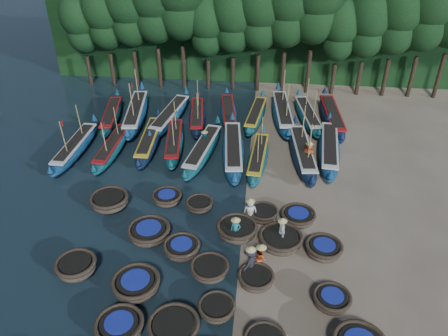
# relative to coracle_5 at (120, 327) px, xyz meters

# --- Properties ---
(ground) EXTENTS (120.00, 120.00, 0.00)m
(ground) POSITION_rel_coracle_5_xyz_m (4.84, 7.18, -0.43)
(ground) COLOR gray
(ground) RESTS_ON ground
(foliage_wall) EXTENTS (40.00, 3.00, 10.00)m
(foliage_wall) POSITION_rel_coracle_5_xyz_m (4.84, 30.68, 4.57)
(foliage_wall) COLOR black
(foliage_wall) RESTS_ON ground
(coracle_5) EXTENTS (2.20, 2.20, 0.74)m
(coracle_5) POSITION_rel_coracle_5_xyz_m (0.00, 0.00, 0.00)
(coracle_5) COLOR #4B402F
(coracle_5) RESTS_ON ground
(coracle_6) EXTENTS (2.28, 2.28, 0.74)m
(coracle_6) POSITION_rel_coracle_5_xyz_m (2.32, 0.20, -0.00)
(coracle_6) COLOR #4B402F
(coracle_6) RESTS_ON ground
(coracle_7) EXTENTS (1.99, 1.99, 0.65)m
(coracle_7) POSITION_rel_coracle_5_xyz_m (4.04, 1.42, -0.05)
(coracle_7) COLOR #4B402F
(coracle_7) RESTS_ON ground
(coracle_10) EXTENTS (2.32, 2.32, 0.83)m
(coracle_10) POSITION_rel_coracle_5_xyz_m (-3.17, 3.17, 0.05)
(coracle_10) COLOR #4B402F
(coracle_10) RESTS_ON ground
(coracle_11) EXTENTS (2.50, 2.50, 0.81)m
(coracle_11) POSITION_rel_coracle_5_xyz_m (0.08, 2.35, 0.04)
(coracle_11) COLOR #4B402F
(coracle_11) RESTS_ON ground
(coracle_12) EXTENTS (1.97, 1.97, 0.68)m
(coracle_12) POSITION_rel_coracle_5_xyz_m (3.42, 3.75, -0.04)
(coracle_12) COLOR #4B402F
(coracle_12) RESTS_ON ground
(coracle_13) EXTENTS (2.07, 2.07, 0.70)m
(coracle_13) POSITION_rel_coracle_5_xyz_m (5.72, 3.33, -0.02)
(coracle_13) COLOR #4B402F
(coracle_13) RESTS_ON ground
(coracle_14) EXTENTS (1.99, 1.99, 0.70)m
(coracle_14) POSITION_rel_coracle_5_xyz_m (9.23, 2.39, -0.02)
(coracle_14) COLOR #4B402F
(coracle_14) RESTS_ON ground
(coracle_15) EXTENTS (2.70, 2.70, 0.78)m
(coracle_15) POSITION_rel_coracle_5_xyz_m (-0.21, 6.06, 0.03)
(coracle_15) COLOR #4B402F
(coracle_15) RESTS_ON ground
(coracle_16) EXTENTS (2.04, 2.04, 0.76)m
(coracle_16) POSITION_rel_coracle_5_xyz_m (1.80, 5.01, 0.01)
(coracle_16) COLOR #4B402F
(coracle_16) RESTS_ON ground
(coracle_17) EXTENTS (2.71, 2.71, 0.82)m
(coracle_17) POSITION_rel_coracle_5_xyz_m (4.56, 6.71, 0.04)
(coracle_17) COLOR #4B402F
(coracle_17) RESTS_ON ground
(coracle_18) EXTENTS (2.71, 2.71, 0.81)m
(coracle_18) POSITION_rel_coracle_5_xyz_m (6.93, 6.13, 0.04)
(coracle_18) COLOR #4B402F
(coracle_18) RESTS_ON ground
(coracle_19) EXTENTS (2.12, 2.12, 0.75)m
(coracle_19) POSITION_rel_coracle_5_xyz_m (9.17, 5.69, 0.01)
(coracle_19) COLOR #4B402F
(coracle_19) RESTS_ON ground
(coracle_20) EXTENTS (2.48, 2.48, 0.84)m
(coracle_20) POSITION_rel_coracle_5_xyz_m (-3.23, 8.53, 0.06)
(coracle_20) COLOR #4B402F
(coracle_20) RESTS_ON ground
(coracle_21) EXTENTS (2.12, 2.12, 0.68)m
(coracle_21) POSITION_rel_coracle_5_xyz_m (0.10, 9.30, -0.03)
(coracle_21) COLOR #4B402F
(coracle_21) RESTS_ON ground
(coracle_22) EXTENTS (1.66, 1.66, 0.66)m
(coracle_22) POSITION_rel_coracle_5_xyz_m (2.17, 8.83, -0.05)
(coracle_22) COLOR #4B402F
(coracle_22) RESTS_ON ground
(coracle_23) EXTENTS (2.14, 2.14, 0.68)m
(coracle_23) POSITION_rel_coracle_5_xyz_m (5.97, 8.34, -0.04)
(coracle_23) COLOR #4B402F
(coracle_23) RESTS_ON ground
(coracle_24) EXTENTS (2.23, 2.23, 0.68)m
(coracle_24) POSITION_rel_coracle_5_xyz_m (7.95, 8.28, -0.04)
(coracle_24) COLOR #4B402F
(coracle_24) RESTS_ON ground
(long_boat_0) EXTENTS (1.63, 7.86, 3.34)m
(long_boat_0) POSITION_rel_coracle_5_xyz_m (-7.65, 14.41, 0.10)
(long_boat_0) COLOR navy
(long_boat_0) RESTS_ON ground
(long_boat_1) EXTENTS (1.49, 7.44, 3.16)m
(long_boat_1) POSITION_rel_coracle_5_xyz_m (-5.02, 14.75, 0.08)
(long_boat_1) COLOR #0F5957
(long_boat_1) RESTS_ON ground
(long_boat_2) EXTENTS (1.74, 7.87, 1.39)m
(long_boat_2) POSITION_rel_coracle_5_xyz_m (-2.58, 15.86, 0.10)
(long_boat_2) COLOR #0D1932
(long_boat_2) RESTS_ON ground
(long_boat_3) EXTENTS (2.31, 7.60, 3.25)m
(long_boat_3) POSITION_rel_coracle_5_xyz_m (-0.74, 15.90, 0.09)
(long_boat_3) COLOR #0F5957
(long_boat_3) RESTS_ON ground
(long_boat_4) EXTENTS (2.68, 8.05, 1.43)m
(long_boat_4) POSITION_rel_coracle_5_xyz_m (1.53, 14.89, 0.12)
(long_boat_4) COLOR #0F5957
(long_boat_4) RESTS_ON ground
(long_boat_5) EXTENTS (2.39, 8.84, 1.56)m
(long_boat_5) POSITION_rel_coracle_5_xyz_m (3.67, 15.01, 0.17)
(long_boat_5) COLOR navy
(long_boat_5) RESTS_ON ground
(long_boat_6) EXTENTS (1.84, 7.33, 3.12)m
(long_boat_6) POSITION_rel_coracle_5_xyz_m (5.46, 14.33, 0.07)
(long_boat_6) COLOR #0F5957
(long_boat_6) RESTS_ON ground
(long_boat_7) EXTENTS (2.27, 8.50, 3.62)m
(long_boat_7) POSITION_rel_coracle_5_xyz_m (8.54, 15.19, 0.15)
(long_boat_7) COLOR #0D1932
(long_boat_7) RESTS_ON ground
(long_boat_8) EXTENTS (2.29, 8.62, 1.52)m
(long_boat_8) POSITION_rel_coracle_5_xyz_m (10.46, 15.84, 0.15)
(long_boat_8) COLOR navy
(long_boat_8) RESTS_ON ground
(long_boat_9) EXTENTS (2.45, 7.48, 1.33)m
(long_boat_9) POSITION_rel_coracle_5_xyz_m (-6.70, 19.70, 0.08)
(long_boat_9) COLOR #0F5957
(long_boat_9) RESTS_ON ground
(long_boat_10) EXTENTS (2.76, 9.12, 3.90)m
(long_boat_10) POSITION_rel_coracle_5_xyz_m (-4.75, 20.08, 0.19)
(long_boat_10) COLOR navy
(long_boat_10) RESTS_ON ground
(long_boat_11) EXTENTS (2.83, 8.50, 1.51)m
(long_boat_11) POSITION_rel_coracle_5_xyz_m (-1.87, 19.91, 0.15)
(long_boat_11) COLOR navy
(long_boat_11) RESTS_ON ground
(long_boat_12) EXTENTS (2.28, 7.41, 3.17)m
(long_boat_12) POSITION_rel_coracle_5_xyz_m (0.31, 20.21, 0.08)
(long_boat_12) COLOR #0D1932
(long_boat_12) RESTS_ON ground
(long_boat_13) EXTENTS (2.31, 7.43, 1.32)m
(long_boat_13) POSITION_rel_coracle_5_xyz_m (2.80, 21.14, 0.08)
(long_boat_13) COLOR navy
(long_boat_13) RESTS_ON ground
(long_boat_14) EXTENTS (2.23, 7.35, 1.30)m
(long_boat_14) POSITION_rel_coracle_5_xyz_m (5.05, 20.93, 0.07)
(long_boat_14) COLOR #0F5957
(long_boat_14) RESTS_ON ground
(long_boat_15) EXTENTS (2.32, 8.98, 3.83)m
(long_boat_15) POSITION_rel_coracle_5_xyz_m (7.22, 21.33, 0.18)
(long_boat_15) COLOR navy
(long_boat_15) RESTS_ON ground
(long_boat_16) EXTENTS (2.57, 7.66, 3.29)m
(long_boat_16) POSITION_rel_coracle_5_xyz_m (9.26, 21.22, 0.10)
(long_boat_16) COLOR #0F5957
(long_boat_16) RESTS_ON ground
(long_boat_17) EXTENTS (2.01, 8.62, 1.52)m
(long_boat_17) POSITION_rel_coracle_5_xyz_m (11.20, 21.09, 0.15)
(long_boat_17) COLOR #0D1932
(long_boat_17) RESTS_ON ground
(fisherman_0) EXTENTS (0.87, 0.65, 1.81)m
(fisherman_0) POSITION_rel_coracle_5_xyz_m (5.21, 7.94, 0.44)
(fisherman_0) COLOR white
(fisherman_0) RESTS_ON ground
(fisherman_1) EXTENTS (0.57, 0.52, 1.75)m
(fisherman_1) POSITION_rel_coracle_5_xyz_m (4.51, 6.30, 0.47)
(fisherman_1) COLOR #1B7075
(fisherman_1) RESTS_ON ground
(fisherman_2) EXTENTS (0.77, 0.88, 1.72)m
(fisherman_2) POSITION_rel_coracle_5_xyz_m (5.91, 4.39, 0.40)
(fisherman_2) COLOR #BD4619
(fisherman_2) RESTS_ON ground
(fisherman_3) EXTENTS (1.16, 1.31, 1.96)m
(fisherman_3) POSITION_rel_coracle_5_xyz_m (5.41, 3.94, 0.49)
(fisherman_3) COLOR black
(fisherman_3) RESTS_ON ground
(fisherman_4) EXTENTS (0.52, 0.97, 1.80)m
(fisherman_4) POSITION_rel_coracle_5_xyz_m (6.97, 6.40, 0.45)
(fisherman_4) COLOR white
(fisherman_4) RESTS_ON ground
(fisherman_5) EXTENTS (0.85, 1.46, 1.70)m
(fisherman_5) POSITION_rel_coracle_5_xyz_m (1.54, 15.87, 0.37)
(fisherman_5) COLOR #1B7075
(fisherman_5) RESTS_ON ground
(fisherman_6) EXTENTS (1.03, 0.96, 1.97)m
(fisherman_6) POSITION_rel_coracle_5_xyz_m (8.88, 14.44, 0.51)
(fisherman_6) COLOR #BD4619
(fisherman_6) RESTS_ON ground
(tree_0) EXTENTS (3.68, 3.68, 8.68)m
(tree_0) POSITION_rel_coracle_5_xyz_m (-11.16, 27.18, 5.54)
(tree_0) COLOR black
(tree_0) RESTS_ON ground
(tree_1) EXTENTS (4.09, 4.09, 9.65)m
(tree_1) POSITION_rel_coracle_5_xyz_m (-8.86, 27.18, 6.22)
(tree_1) COLOR black
(tree_1) RESTS_ON ground
(tree_2) EXTENTS (4.51, 4.51, 10.63)m
(tree_2) POSITION_rel_coracle_5_xyz_m (-6.56, 27.18, 6.90)
(tree_2) COLOR black
(tree_2) RESTS_ON ground
(tree_3) EXTENTS (4.92, 4.92, 11.60)m
(tree_3) POSITION_rel_coracle_5_xyz_m (-4.26, 27.18, 7.57)
(tree_3) COLOR black
(tree_3) RESTS_ON ground
(tree_5) EXTENTS (3.68, 3.68, 8.68)m
(tree_5) POSITION_rel_coracle_5_xyz_m (0.34, 27.18, 5.54)
(tree_5) COLOR black
(tree_5) RESTS_ON ground
(tree_6) EXTENTS (4.09, 4.09, 9.65)m
(tree_6) POSITION_rel_coracle_5_xyz_m (2.64, 27.18, 6.22)
(tree_6) COLOR black
(tree_6) RESTS_ON ground
(tree_7) EXTENTS (4.51, 4.51, 10.63)m
(tree_7) POSITION_rel_coracle_5_xyz_m (4.94, 27.18, 6.90)
(tree_7) COLOR black
(tree_7) RESTS_ON ground
(tree_8) EXTENTS (4.92, 4.92, 11.60)m
(tree_8) POSITION_rel_coracle_5_xyz_m (7.24, 27.18, 7.57)
(tree_8) COLOR black
(tree_8) RESTS_ON ground
(tree_10) EXTENTS (3.68, 3.68, 8.68)m
(tree_10) POSITION_rel_coracle_5_xyz_m (11.84, 27.18, 5.54)
(tree_10) COLOR black
(tree_10) RESTS_ON ground
(tree_11) EXTENTS (4.09, 4.09, 9.65)m
(tree_11) POSITION_rel_coracle_5_xyz_m (14.14, 27.18, 6.22)
(tree_11) COLOR black
(tree_11) RESTS_ON ground
(tree_12) EXTENTS (4.51, 4.51, 10.63)m
(tree_12) POSITION_rel_coracle_5_xyz_m (16.44, 27.18, 6.90)
(tree_12) COLOR black
(tree_12) RESTS_ON ground
(tree_13) EXTENTS (4.92, 4.92, 11.60)m
(tree_13) POSITION_rel_coracle_5_xyz_m (18.74, 27.18, 7.57)
(tree_13) COLOR black
(tree_13) RESTS_ON ground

